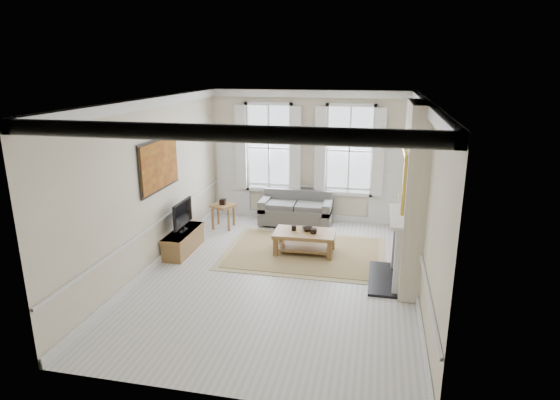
% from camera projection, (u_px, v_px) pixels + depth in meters
% --- Properties ---
extents(floor, '(7.20, 7.20, 0.00)m').
position_uv_depth(floor, '(280.00, 275.00, 9.25)').
color(floor, '#B7B5AD').
rests_on(floor, ground).
extents(ceiling, '(7.20, 7.20, 0.00)m').
position_uv_depth(ceiling, '(280.00, 100.00, 8.30)').
color(ceiling, white).
rests_on(ceiling, back_wall).
extents(back_wall, '(5.20, 0.00, 5.20)m').
position_uv_depth(back_wall, '(309.00, 156.00, 12.15)').
color(back_wall, beige).
rests_on(back_wall, floor).
extents(left_wall, '(0.00, 7.20, 7.20)m').
position_uv_depth(left_wall, '(152.00, 185.00, 9.29)').
color(left_wall, beige).
rests_on(left_wall, floor).
extents(right_wall, '(0.00, 7.20, 7.20)m').
position_uv_depth(right_wall, '(424.00, 200.00, 8.25)').
color(right_wall, beige).
rests_on(right_wall, floor).
extents(window_left, '(1.26, 0.20, 2.20)m').
position_uv_depth(window_left, '(269.00, 148.00, 12.26)').
color(window_left, '#B2BCC6').
rests_on(window_left, back_wall).
extents(window_right, '(1.26, 0.20, 2.20)m').
position_uv_depth(window_right, '(350.00, 151.00, 11.84)').
color(window_right, '#B2BCC6').
rests_on(window_right, back_wall).
extents(door_left, '(0.90, 0.08, 2.30)m').
position_uv_depth(door_left, '(233.00, 174.00, 12.68)').
color(door_left, silver).
rests_on(door_left, floor).
extents(door_right, '(0.90, 0.08, 2.30)m').
position_uv_depth(door_right, '(388.00, 181.00, 11.86)').
color(door_right, silver).
rests_on(door_right, floor).
extents(painting, '(0.05, 1.66, 1.06)m').
position_uv_depth(painting, '(160.00, 165.00, 9.47)').
color(painting, '#AE791D').
rests_on(painting, left_wall).
extents(chimney_breast, '(0.35, 1.70, 3.38)m').
position_uv_depth(chimney_breast, '(413.00, 197.00, 8.48)').
color(chimney_breast, beige).
rests_on(chimney_breast, floor).
extents(hearth, '(0.55, 1.50, 0.05)m').
position_uv_depth(hearth, '(383.00, 279.00, 9.03)').
color(hearth, black).
rests_on(hearth, floor).
extents(fireplace, '(0.21, 1.45, 1.33)m').
position_uv_depth(fireplace, '(396.00, 245.00, 8.79)').
color(fireplace, silver).
rests_on(fireplace, floor).
extents(mirror, '(0.06, 1.26, 1.06)m').
position_uv_depth(mirror, '(402.00, 177.00, 8.42)').
color(mirror, gold).
rests_on(mirror, chimney_breast).
extents(sofa, '(1.83, 0.89, 0.86)m').
position_uv_depth(sofa, '(296.00, 211.00, 12.11)').
color(sofa, '#555553').
rests_on(sofa, floor).
extents(side_table, '(0.66, 0.66, 0.61)m').
position_uv_depth(side_table, '(223.00, 209.00, 11.81)').
color(side_table, brown).
rests_on(side_table, floor).
extents(rug, '(3.50, 2.60, 0.02)m').
position_uv_depth(rug, '(304.00, 252.00, 10.31)').
color(rug, '#947C4C').
rests_on(rug, floor).
extents(coffee_table, '(1.34, 0.80, 0.50)m').
position_uv_depth(coffee_table, '(305.00, 235.00, 10.20)').
color(coffee_table, brown).
rests_on(coffee_table, rug).
extents(ceramic_pot_a, '(0.11, 0.11, 0.11)m').
position_uv_depth(ceramic_pot_a, '(294.00, 228.00, 10.26)').
color(ceramic_pot_a, black).
rests_on(ceramic_pot_a, coffee_table).
extents(ceramic_pot_b, '(0.14, 0.14, 0.10)m').
position_uv_depth(ceramic_pot_b, '(314.00, 231.00, 10.08)').
color(ceramic_pot_b, black).
rests_on(ceramic_pot_b, coffee_table).
extents(bowl, '(0.33, 0.33, 0.06)m').
position_uv_depth(bowl, '(308.00, 229.00, 10.25)').
color(bowl, black).
rests_on(bowl, coffee_table).
extents(tv_stand, '(0.44, 1.36, 0.49)m').
position_uv_depth(tv_stand, '(183.00, 241.00, 10.33)').
color(tv_stand, brown).
rests_on(tv_stand, floor).
extents(tv, '(0.08, 0.90, 0.68)m').
position_uv_depth(tv, '(183.00, 214.00, 10.15)').
color(tv, black).
rests_on(tv, tv_stand).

